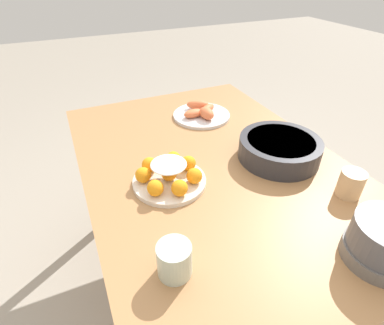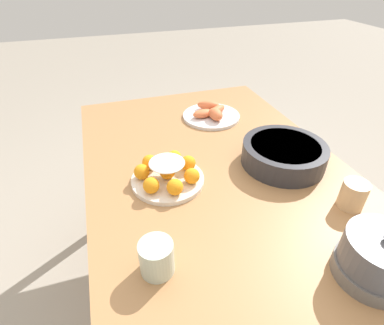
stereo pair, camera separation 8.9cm
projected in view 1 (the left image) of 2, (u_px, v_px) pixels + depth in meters
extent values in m
plane|color=#9E9384|center=(206.00, 283.00, 1.56)|extent=(12.00, 12.00, 0.00)
cylinder|color=#A87547|center=(93.00, 179.00, 1.68)|extent=(0.06, 0.06, 0.75)
cylinder|color=#A87547|center=(223.00, 147.00, 1.95)|extent=(0.06, 0.06, 0.75)
cube|color=#A87547|center=(212.00, 165.00, 1.12)|extent=(1.35, 0.92, 0.03)
cylinder|color=silver|center=(169.00, 181.00, 1.00)|extent=(0.25, 0.25, 0.02)
sphere|color=orange|center=(180.00, 188.00, 0.92)|extent=(0.05, 0.05, 0.05)
sphere|color=orange|center=(194.00, 176.00, 0.97)|extent=(0.05, 0.05, 0.05)
sphere|color=orange|center=(188.00, 163.00, 1.03)|extent=(0.05, 0.05, 0.05)
sphere|color=orange|center=(173.00, 159.00, 1.05)|extent=(0.05, 0.05, 0.05)
sphere|color=orange|center=(149.00, 165.00, 1.02)|extent=(0.05, 0.05, 0.05)
sphere|color=orange|center=(143.00, 175.00, 0.98)|extent=(0.05, 0.05, 0.05)
sphere|color=orange|center=(155.00, 188.00, 0.92)|extent=(0.05, 0.05, 0.05)
ellipsoid|color=white|center=(169.00, 164.00, 0.96)|extent=(0.12, 0.12, 0.02)
sphere|color=orange|center=(169.00, 173.00, 0.98)|extent=(0.05, 0.05, 0.05)
cylinder|color=#2D2D33|center=(279.00, 149.00, 1.11)|extent=(0.30, 0.30, 0.08)
cylinder|color=brown|center=(281.00, 141.00, 1.09)|extent=(0.25, 0.25, 0.01)
cylinder|color=silver|center=(202.00, 115.00, 1.41)|extent=(0.27, 0.27, 0.01)
ellipsoid|color=#E57042|center=(207.00, 113.00, 1.36)|extent=(0.09, 0.06, 0.05)
ellipsoid|color=#E57042|center=(208.00, 109.00, 1.41)|extent=(0.09, 0.11, 0.04)
ellipsoid|color=#E57042|center=(198.00, 105.00, 1.44)|extent=(0.09, 0.12, 0.04)
ellipsoid|color=#E57042|center=(194.00, 113.00, 1.37)|extent=(0.06, 0.10, 0.04)
cylinder|color=beige|center=(174.00, 260.00, 0.70)|extent=(0.08, 0.08, 0.09)
cylinder|color=#DBB27F|center=(351.00, 184.00, 0.94)|extent=(0.08, 0.08, 0.09)
cylinder|color=#66605B|center=(379.00, 253.00, 0.75)|extent=(0.18, 0.18, 0.04)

